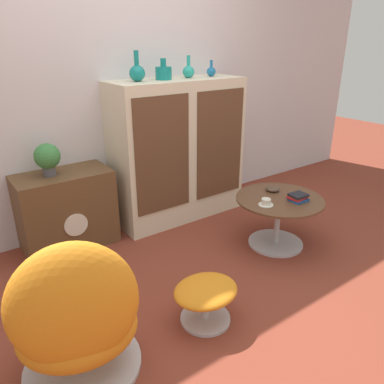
{
  "coord_description": "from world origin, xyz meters",
  "views": [
    {
      "loc": [
        -1.3,
        -1.57,
        1.56
      ],
      "look_at": [
        0.14,
        0.42,
        0.55
      ],
      "focal_mm": 35.0,
      "sensor_mm": 36.0,
      "label": 1
    }
  ],
  "objects_px": {
    "teacup": "(266,203)",
    "book_stack": "(298,197)",
    "sideboard": "(178,151)",
    "vase_inner_left": "(163,72)",
    "vase_rightmost": "(211,71)",
    "potted_plant": "(47,157)",
    "tv_console": "(67,210)",
    "vase_inner_right": "(189,71)",
    "ottoman": "(206,295)",
    "coffee_table": "(278,214)",
    "vase_leftmost": "(137,72)",
    "egg_chair": "(77,320)",
    "bowl": "(273,189)"
  },
  "relations": [
    {
      "from": "vase_rightmost",
      "to": "potted_plant",
      "type": "height_order",
      "value": "vase_rightmost"
    },
    {
      "from": "vase_inner_right",
      "to": "vase_rightmost",
      "type": "xyz_separation_m",
      "value": [
        0.25,
        0.0,
        -0.01
      ]
    },
    {
      "from": "vase_inner_right",
      "to": "potted_plant",
      "type": "xyz_separation_m",
      "value": [
        -1.25,
        0.03,
        -0.55
      ]
    },
    {
      "from": "vase_rightmost",
      "to": "teacup",
      "type": "bearing_deg",
      "value": -103.47
    },
    {
      "from": "vase_inner_left",
      "to": "book_stack",
      "type": "relative_size",
      "value": 1.2
    },
    {
      "from": "coffee_table",
      "to": "vase_inner_left",
      "type": "xyz_separation_m",
      "value": [
        -0.45,
        0.94,
        1.03
      ]
    },
    {
      "from": "tv_console",
      "to": "vase_rightmost",
      "type": "xyz_separation_m",
      "value": [
        1.41,
        -0.03,
        0.98
      ]
    },
    {
      "from": "vase_inner_left",
      "to": "bowl",
      "type": "bearing_deg",
      "value": -57.52
    },
    {
      "from": "book_stack",
      "to": "coffee_table",
      "type": "bearing_deg",
      "value": 120.52
    },
    {
      "from": "vase_inner_left",
      "to": "tv_console",
      "type": "bearing_deg",
      "value": 177.99
    },
    {
      "from": "book_stack",
      "to": "egg_chair",
      "type": "bearing_deg",
      "value": -173.42
    },
    {
      "from": "potted_plant",
      "to": "bowl",
      "type": "relative_size",
      "value": 2.14
    },
    {
      "from": "vase_inner_left",
      "to": "book_stack",
      "type": "distance_m",
      "value": 1.46
    },
    {
      "from": "ottoman",
      "to": "teacup",
      "type": "distance_m",
      "value": 0.93
    },
    {
      "from": "vase_leftmost",
      "to": "potted_plant",
      "type": "bearing_deg",
      "value": 177.54
    },
    {
      "from": "ottoman",
      "to": "vase_inner_right",
      "type": "distance_m",
      "value": 1.91
    },
    {
      "from": "vase_rightmost",
      "to": "sideboard",
      "type": "bearing_deg",
      "value": -179.4
    },
    {
      "from": "book_stack",
      "to": "vase_rightmost",
      "type": "bearing_deg",
      "value": 91.1
    },
    {
      "from": "ottoman",
      "to": "vase_inner_right",
      "type": "height_order",
      "value": "vase_inner_right"
    },
    {
      "from": "ottoman",
      "to": "potted_plant",
      "type": "distance_m",
      "value": 1.53
    },
    {
      "from": "vase_inner_left",
      "to": "vase_inner_right",
      "type": "height_order",
      "value": "vase_inner_right"
    },
    {
      "from": "sideboard",
      "to": "tv_console",
      "type": "relative_size",
      "value": 1.75
    },
    {
      "from": "teacup",
      "to": "potted_plant",
      "type": "bearing_deg",
      "value": 141.35
    },
    {
      "from": "coffee_table",
      "to": "teacup",
      "type": "height_order",
      "value": "teacup"
    },
    {
      "from": "vase_inner_right",
      "to": "bowl",
      "type": "relative_size",
      "value": 1.6
    },
    {
      "from": "coffee_table",
      "to": "vase_inner_left",
      "type": "distance_m",
      "value": 1.47
    },
    {
      "from": "teacup",
      "to": "tv_console",
      "type": "bearing_deg",
      "value": 139.41
    },
    {
      "from": "vase_inner_right",
      "to": "book_stack",
      "type": "distance_m",
      "value": 1.4
    },
    {
      "from": "book_stack",
      "to": "sideboard",
      "type": "bearing_deg",
      "value": 110.11
    },
    {
      "from": "tv_console",
      "to": "vase_rightmost",
      "type": "bearing_deg",
      "value": -1.3
    },
    {
      "from": "vase_inner_right",
      "to": "book_stack",
      "type": "relative_size",
      "value": 1.31
    },
    {
      "from": "sideboard",
      "to": "vase_inner_right",
      "type": "distance_m",
      "value": 0.69
    },
    {
      "from": "vase_inner_right",
      "to": "vase_leftmost",
      "type": "bearing_deg",
      "value": 180.0
    },
    {
      "from": "ottoman",
      "to": "tv_console",
      "type": "bearing_deg",
      "value": 104.4
    },
    {
      "from": "teacup",
      "to": "egg_chair",
      "type": "bearing_deg",
      "value": -169.22
    },
    {
      "from": "vase_leftmost",
      "to": "vase_inner_right",
      "type": "height_order",
      "value": "vase_leftmost"
    },
    {
      "from": "egg_chair",
      "to": "vase_inner_left",
      "type": "height_order",
      "value": "vase_inner_left"
    },
    {
      "from": "coffee_table",
      "to": "vase_inner_left",
      "type": "relative_size",
      "value": 4.08
    },
    {
      "from": "sideboard",
      "to": "vase_inner_left",
      "type": "xyz_separation_m",
      "value": [
        -0.13,
        0.0,
        0.68
      ]
    },
    {
      "from": "egg_chair",
      "to": "vase_rightmost",
      "type": "relative_size",
      "value": 5.65
    },
    {
      "from": "sideboard",
      "to": "potted_plant",
      "type": "height_order",
      "value": "sideboard"
    },
    {
      "from": "ottoman",
      "to": "coffee_table",
      "type": "relative_size",
      "value": 0.57
    },
    {
      "from": "vase_inner_left",
      "to": "egg_chair",
      "type": "bearing_deg",
      "value": -135.59
    },
    {
      "from": "vase_rightmost",
      "to": "coffee_table",
      "type": "bearing_deg",
      "value": -92.94
    },
    {
      "from": "vase_rightmost",
      "to": "book_stack",
      "type": "bearing_deg",
      "value": -88.9
    },
    {
      "from": "teacup",
      "to": "book_stack",
      "type": "bearing_deg",
      "value": -19.13
    },
    {
      "from": "book_stack",
      "to": "ottoman",
      "type": "bearing_deg",
      "value": -166.81
    },
    {
      "from": "ottoman",
      "to": "vase_inner_left",
      "type": "xyz_separation_m",
      "value": [
        0.57,
        1.32,
        1.12
      ]
    },
    {
      "from": "sideboard",
      "to": "bowl",
      "type": "height_order",
      "value": "sideboard"
    },
    {
      "from": "egg_chair",
      "to": "coffee_table",
      "type": "distance_m",
      "value": 1.78
    }
  ]
}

